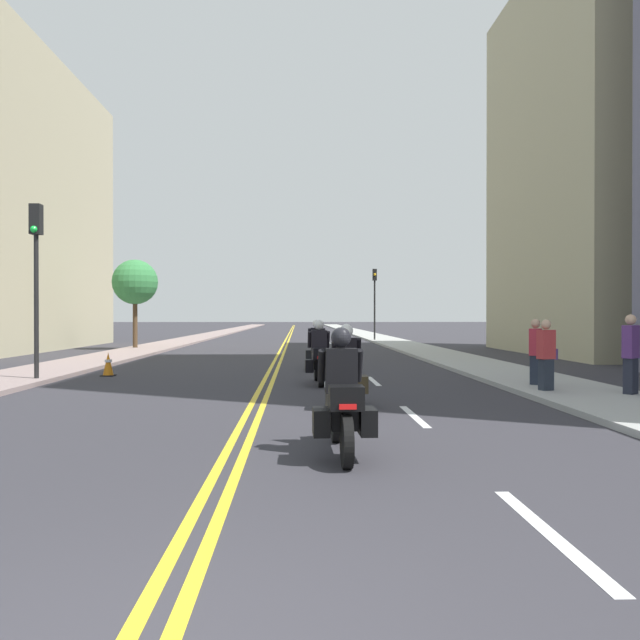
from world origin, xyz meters
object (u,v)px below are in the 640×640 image
(pedestrian_0, at_px, (546,356))
(motorcycle_1, at_px, (347,374))
(motorcycle_2, at_px, (319,359))
(pedestrian_1, at_px, (631,355))
(traffic_light_far, at_px, (375,292))
(street_tree_0, at_px, (135,282))
(motorcycle_3, at_px, (317,349))
(pedestrian_2, at_px, (536,353))
(traffic_cone_0, at_px, (108,364))
(traffic_light_near, at_px, (36,260))
(motorcycle_0, at_px, (342,404))

(pedestrian_0, bearing_deg, motorcycle_1, 177.94)
(motorcycle_2, height_order, pedestrian_1, pedestrian_1)
(traffic_light_far, bearing_deg, motorcycle_2, -99.87)
(pedestrian_1, bearing_deg, street_tree_0, 91.16)
(traffic_light_far, bearing_deg, motorcycle_3, -101.66)
(motorcycle_1, height_order, pedestrian_2, pedestrian_2)
(traffic_cone_0, distance_m, pedestrian_2, 11.94)
(motorcycle_2, xyz_separation_m, traffic_light_far, (4.75, 27.32, 2.79))
(motorcycle_3, relative_size, traffic_cone_0, 3.11)
(motorcycle_3, distance_m, pedestrian_2, 7.82)
(motorcycle_1, distance_m, street_tree_0, 23.28)
(traffic_light_far, xyz_separation_m, pedestrian_0, (0.21, -29.80, -2.58))
(traffic_light_far, height_order, street_tree_0, traffic_light_far)
(motorcycle_3, height_order, traffic_cone_0, motorcycle_3)
(traffic_light_far, distance_m, pedestrian_0, 29.91)
(traffic_light_near, height_order, pedestrian_1, traffic_light_near)
(motorcycle_1, height_order, pedestrian_0, pedestrian_0)
(motorcycle_3, xyz_separation_m, traffic_cone_0, (-6.21, -2.16, -0.32))
(street_tree_0, bearing_deg, traffic_cone_0, -78.58)
(motorcycle_2, relative_size, pedestrian_1, 1.28)
(traffic_cone_0, xyz_separation_m, pedestrian_1, (12.62, -5.68, 0.59))
(traffic_light_far, relative_size, pedestrian_0, 2.98)
(street_tree_0, bearing_deg, traffic_light_far, 36.86)
(motorcycle_2, bearing_deg, motorcycle_1, -86.38)
(motorcycle_0, xyz_separation_m, motorcycle_1, (0.39, 4.23, -0.00))
(motorcycle_1, relative_size, traffic_light_far, 0.41)
(motorcycle_1, relative_size, pedestrian_2, 1.22)
(motorcycle_2, bearing_deg, street_tree_0, 116.29)
(motorcycle_3, xyz_separation_m, traffic_light_far, (4.68, 22.69, 2.78))
(traffic_cone_0, distance_m, traffic_light_far, 27.31)
(motorcycle_0, height_order, pedestrian_2, pedestrian_2)
(motorcycle_1, bearing_deg, pedestrian_2, 32.40)
(motorcycle_0, distance_m, street_tree_0, 27.03)
(traffic_cone_0, bearing_deg, motorcycle_1, -45.25)
(pedestrian_1, distance_m, pedestrian_2, 2.32)
(motorcycle_1, relative_size, motorcycle_3, 0.95)
(traffic_cone_0, relative_size, street_tree_0, 0.15)
(motorcycle_1, distance_m, motorcycle_2, 4.14)
(traffic_light_far, bearing_deg, pedestrian_1, -86.76)
(motorcycle_2, height_order, street_tree_0, street_tree_0)
(motorcycle_0, xyz_separation_m, pedestrian_2, (5.17, 7.06, 0.22))
(traffic_cone_0, xyz_separation_m, traffic_light_near, (-1.33, -1.84, 2.90))
(pedestrian_1, bearing_deg, pedestrian_0, 117.95)
(street_tree_0, bearing_deg, pedestrian_2, -52.04)
(motorcycle_3, relative_size, traffic_light_far, 0.43)
(traffic_cone_0, bearing_deg, street_tree_0, 101.42)
(motorcycle_3, height_order, street_tree_0, street_tree_0)
(motorcycle_0, xyz_separation_m, motorcycle_3, (0.07, 12.98, 0.01))
(motorcycle_2, height_order, pedestrian_0, pedestrian_0)
(motorcycle_2, bearing_deg, traffic_cone_0, 156.25)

